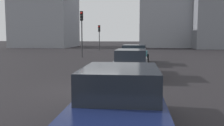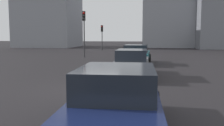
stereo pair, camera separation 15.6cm
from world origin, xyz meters
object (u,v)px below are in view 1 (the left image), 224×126
object	(u,v)px
car_navy_left_third	(121,101)
traffic_light_near_right	(99,32)
car_grey_left_second	(131,63)
car_teal_left_lead	(134,54)
traffic_light_near_left	(82,24)

from	to	relation	value
car_navy_left_third	traffic_light_near_right	world-z (taller)	traffic_light_near_right
car_grey_left_second	car_navy_left_third	distance (m)	8.02
car_teal_left_lead	traffic_light_near_left	bearing A→B (deg)	48.46
car_grey_left_second	traffic_light_near_right	distance (m)	23.39
car_navy_left_third	traffic_light_near_left	world-z (taller)	traffic_light_near_left
car_grey_left_second	traffic_light_near_left	bearing A→B (deg)	25.36
car_grey_left_second	traffic_light_near_right	bearing A→B (deg)	13.83
traffic_light_near_left	traffic_light_near_right	size ratio (longest dim) A/B	1.26
car_teal_left_lead	traffic_light_near_left	distance (m)	7.75
car_navy_left_third	traffic_light_near_left	distance (m)	20.22
traffic_light_near_left	car_teal_left_lead	bearing A→B (deg)	41.34
car_navy_left_third	car_teal_left_lead	bearing A→B (deg)	-0.44
car_grey_left_second	car_teal_left_lead	bearing A→B (deg)	0.29
car_teal_left_lead	traffic_light_near_left	size ratio (longest dim) A/B	1.06
car_teal_left_lead	traffic_light_near_left	xyz separation A→B (m)	(5.03, 5.35, 2.49)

